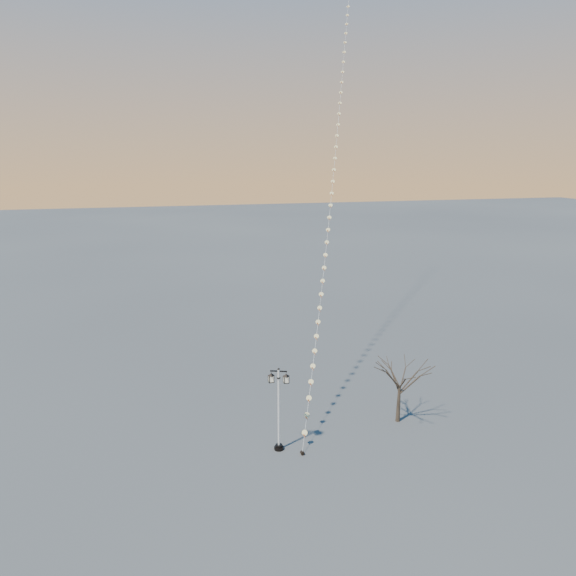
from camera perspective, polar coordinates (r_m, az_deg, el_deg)
name	(u,v)px	position (r m, az deg, el deg)	size (l,w,h in m)	color
ground	(308,449)	(29.38, 2.24, -17.15)	(300.00, 300.00, 0.00)	#454646
street_lamp	(279,405)	(28.11, -1.01, -12.64)	(1.14, 0.69, 4.68)	black
bare_tree	(400,376)	(31.47, 12.12, -9.37)	(2.49, 2.49, 4.14)	#372B20
kite_train	(334,146)	(42.20, 4.99, 15.15)	(14.99, 32.90, 32.33)	black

